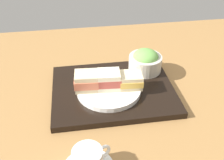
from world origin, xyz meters
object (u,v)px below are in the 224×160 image
Objects in this scene: sandwich_plate at (109,89)px; salad_bowl at (145,61)px; sandwich_far at (86,81)px; sandwich_middle at (109,80)px; sandwich_near at (131,80)px.

salad_bowl reaches higher than sandwich_plate.
sandwich_plate is at bearing 175.89° from sandwich_far.
sandwich_plate is at bearing 63.43° from sandwich_middle.
sandwich_far is at bearing -4.11° from sandwich_near.
sandwich_middle is 6.77cm from sandwich_far.
sandwich_plate is 2.70× the size of sandwich_near.
sandwich_middle reaches higher than sandwich_plate.
sandwich_far is at bearing -4.11° from sandwich_plate.
sandwich_middle is 1.00× the size of sandwich_far.
salad_bowl reaches higher than sandwich_middle.
sandwich_far is 0.68× the size of salad_bowl.
salad_bowl is at bearing -124.69° from sandwich_near.
sandwich_plate is 2.62× the size of sandwich_far.
sandwich_near is 0.97× the size of sandwich_far.
sandwich_near is 13.55cm from sandwich_far.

